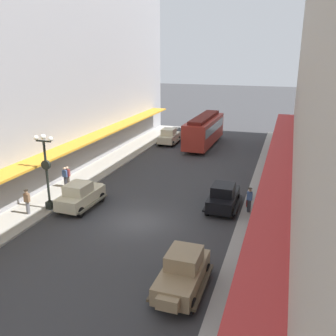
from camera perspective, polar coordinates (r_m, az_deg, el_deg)
name	(u,v)px	position (r m, az deg, el deg)	size (l,w,h in m)	color
ground_plane	(139,222)	(23.99, -4.52, -8.23)	(200.00, 200.00, 0.00)	#38383A
sidewalk_left	(39,206)	(27.53, -19.17, -5.54)	(3.00, 60.00, 0.15)	#A8A59E
sidewalk_right	(259,239)	(22.42, 13.78, -10.45)	(3.00, 60.00, 0.15)	#A8A59E
building_row_right	(336,40)	(19.96, 24.35, 17.38)	(4.30, 60.00, 21.73)	#B2A899
parked_car_0	(80,195)	(26.32, -13.27, -4.03)	(2.24, 4.30, 1.84)	beige
parked_car_1	(183,271)	(17.35, 2.27, -15.53)	(2.15, 4.26, 1.84)	#997F5B
parked_car_2	(223,196)	(25.68, 8.48, -4.29)	(2.14, 4.26, 1.84)	black
parked_car_3	(169,136)	(43.37, 0.19, 4.93)	(2.24, 4.30, 1.84)	beige
streetcar	(204,129)	(42.51, 5.54, 5.91)	(2.68, 9.64, 3.46)	#A52D23
lamp_post_with_clock	(46,169)	(25.76, -18.13, -0.10)	(1.42, 0.44, 5.16)	black
fire_hydrant	(248,201)	(26.20, 12.18, -4.95)	(0.24, 0.24, 0.82)	#B21E19
pedestrian_0	(27,202)	(26.02, -20.76, -4.83)	(0.36, 0.28, 1.67)	slate
pedestrian_1	(65,177)	(30.15, -15.47, -1.32)	(0.36, 0.24, 1.64)	#2D2D33
pedestrian_2	(68,176)	(30.23, -15.10, -1.24)	(0.36, 0.24, 1.64)	#4C4238
pedestrian_3	(249,200)	(25.22, 12.35, -4.76)	(0.36, 0.28, 1.67)	#2D2D33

